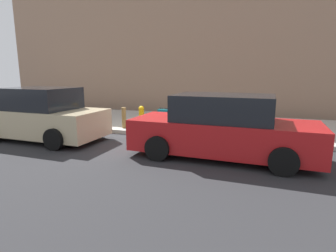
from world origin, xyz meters
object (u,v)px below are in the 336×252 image
(suitcase_olive_3, at_px, (190,121))
(suitcase_red_0, at_px, (233,124))
(suitcase_teal_5, at_px, (164,120))
(parked_car_beige_1, at_px, (42,116))
(suitcase_maroon_4, at_px, (176,122))
(fire_hydrant, at_px, (142,117))
(suitcase_navy_2, at_px, (205,124))
(bollard_post, at_px, (124,118))
(parking_meter, at_px, (273,111))
(parked_car_red_0, at_px, (223,128))
(suitcase_silver_1, at_px, (219,125))

(suitcase_olive_3, bearing_deg, suitcase_red_0, -178.22)
(suitcase_teal_5, bearing_deg, parked_car_beige_1, 30.37)
(suitcase_maroon_4, relative_size, parked_car_beige_1, 0.16)
(fire_hydrant, bearing_deg, suitcase_navy_2, 179.64)
(suitcase_maroon_4, bearing_deg, suitcase_red_0, -177.72)
(fire_hydrant, bearing_deg, suitcase_olive_3, 178.58)
(suitcase_red_0, distance_m, suitcase_teal_5, 2.44)
(suitcase_teal_5, bearing_deg, fire_hydrant, -3.97)
(bollard_post, distance_m, parking_meter, 5.28)
(fire_hydrant, height_order, parked_car_red_0, parked_car_red_0)
(suitcase_red_0, xyz_separation_m, fire_hydrant, (3.34, -0.00, 0.08))
(suitcase_red_0, bearing_deg, parked_car_beige_1, 19.66)
(suitcase_olive_3, bearing_deg, bollard_post, 2.34)
(suitcase_maroon_4, relative_size, bollard_post, 0.88)
(suitcase_silver_1, relative_size, parking_meter, 0.71)
(fire_hydrant, distance_m, parked_car_beige_1, 3.39)
(suitcase_teal_5, relative_size, parking_meter, 0.65)
(suitcase_navy_2, xyz_separation_m, suitcase_teal_5, (1.49, 0.05, 0.07))
(suitcase_red_0, bearing_deg, suitcase_olive_3, 1.78)
(suitcase_maroon_4, xyz_separation_m, parking_meter, (-3.21, -0.33, 0.51))
(parked_car_red_0, bearing_deg, suitcase_red_0, -91.22)
(suitcase_navy_2, distance_m, bollard_post, 3.06)
(suitcase_silver_1, distance_m, suitcase_navy_2, 0.50)
(suitcase_silver_1, bearing_deg, parking_meter, -172.40)
(suitcase_olive_3, bearing_deg, suitcase_navy_2, -176.60)
(suitcase_teal_5, height_order, parking_meter, parking_meter)
(suitcase_silver_1, distance_m, parked_car_beige_1, 5.95)
(parked_car_red_0, bearing_deg, bollard_post, -26.62)
(suitcase_maroon_4, height_order, parking_meter, parking_meter)
(suitcase_silver_1, bearing_deg, suitcase_olive_3, 4.01)
(suitcase_navy_2, height_order, suitcase_teal_5, suitcase_navy_2)
(suitcase_maroon_4, bearing_deg, suitcase_olive_3, -176.26)
(bollard_post, xyz_separation_m, parking_meter, (-5.24, -0.40, 0.43))
(suitcase_maroon_4, bearing_deg, parked_car_beige_1, 27.18)
(suitcase_navy_2, distance_m, parked_car_beige_1, 5.47)
(suitcase_olive_3, xyz_separation_m, parking_meter, (-2.71, -0.30, 0.44))
(suitcase_maroon_4, relative_size, parked_car_red_0, 0.14)
(suitcase_silver_1, bearing_deg, fire_hydrant, 0.50)
(parked_car_beige_1, bearing_deg, suitcase_navy_2, -157.15)
(suitcase_red_0, distance_m, suitcase_navy_2, 0.95)
(suitcase_silver_1, distance_m, fire_hydrant, 2.90)
(suitcase_navy_2, bearing_deg, parked_car_red_0, 113.00)
(suitcase_navy_2, xyz_separation_m, suitcase_maroon_4, (1.03, 0.06, -0.00))
(suitcase_navy_2, xyz_separation_m, parking_meter, (-2.18, -0.27, 0.51))
(suitcase_navy_2, bearing_deg, suitcase_teal_5, 1.83)
(suitcase_maroon_4, bearing_deg, suitcase_navy_2, -176.43)
(suitcase_red_0, xyz_separation_m, parked_car_beige_1, (5.97, 2.13, 0.30))
(suitcase_silver_1, bearing_deg, parked_car_red_0, 100.49)
(parked_car_beige_1, bearing_deg, bollard_post, -134.76)
(suitcase_red_0, height_order, suitcase_teal_5, suitcase_red_0)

